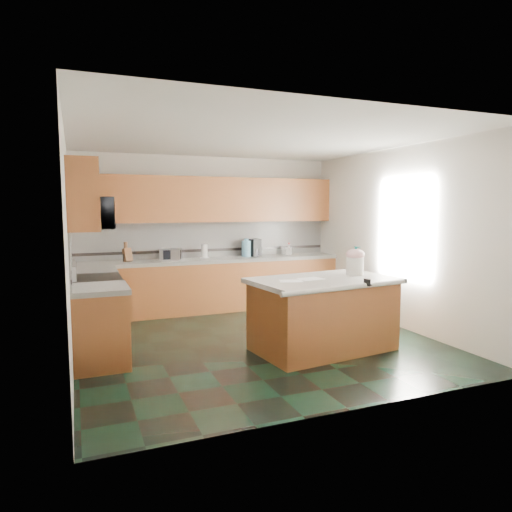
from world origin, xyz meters
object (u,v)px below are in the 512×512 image
island_base (323,316)px  coffee_maker (254,248)px  island_top (324,281)px  treat_jar (355,266)px  soap_bottle_island (356,261)px  knife_block (127,255)px  toaster_oven (171,254)px

island_base → coffee_maker: 2.83m
island_top → treat_jar: (0.53, 0.10, 0.15)m
soap_bottle_island → coffee_maker: 2.70m
knife_block → island_base: bearing=-70.5°
knife_block → coffee_maker: size_ratio=0.70×
soap_bottle_island → coffee_maker: (-0.37, 2.68, -0.03)m
coffee_maker → knife_block: bearing=163.5°
treat_jar → coffee_maker: 2.68m
coffee_maker → island_top: bearing=-110.3°
soap_bottle_island → toaster_oven: bearing=108.5°
treat_jar → toaster_oven: (-1.91, 2.63, -0.02)m
island_top → toaster_oven: (-1.39, 2.72, 0.13)m
soap_bottle_island → knife_block: (-2.62, 2.65, -0.08)m
island_base → island_top: (0.00, 0.00, 0.46)m
toaster_oven → knife_block: bearing=-158.2°
treat_jar → knife_block: bearing=117.8°
soap_bottle_island → toaster_oven: size_ratio=1.13×
coffee_maker → island_base: bearing=-110.3°
knife_block → coffee_maker: (2.24, 0.03, 0.05)m
island_top → toaster_oven: bearing=109.9°
island_top → treat_jar: treat_jar is taller
island_top → soap_bottle_island: 0.57m
soap_bottle_island → island_base: bearing=171.0°
island_top → soap_bottle_island: soap_bottle_island is taller
knife_block → coffee_maker: coffee_maker is taller
treat_jar → soap_bottle_island: size_ratio=0.62×
treat_jar → knife_block: treat_jar is taller
island_base → island_top: size_ratio=0.94×
toaster_oven → coffee_maker: size_ratio=1.08×
toaster_oven → soap_bottle_island: bearing=-32.4°
toaster_oven → coffee_maker: 1.53m
island_base → toaster_oven: toaster_oven is taller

